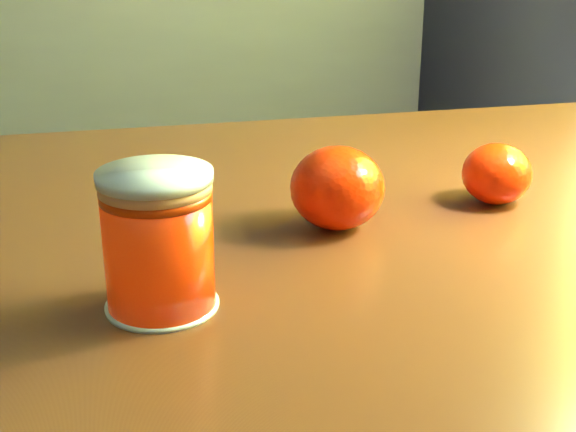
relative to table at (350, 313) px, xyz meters
name	(u,v)px	position (x,y,z in m)	size (l,w,h in m)	color
table	(350,313)	(0.00, 0.00, 0.00)	(1.09, 0.85, 0.74)	#5B2F16
juice_glass	(159,242)	(-0.19, -0.10, 0.14)	(0.07, 0.07, 0.09)	red
orange_front	(337,188)	(-0.02, -0.02, 0.13)	(0.08, 0.08, 0.07)	#F22904
orange_back	(497,174)	(0.13, -0.02, 0.12)	(0.06, 0.06, 0.05)	#F22904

